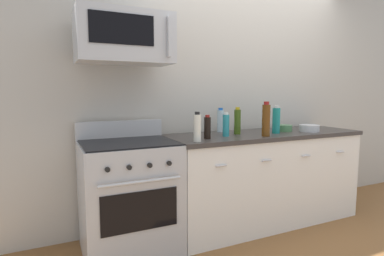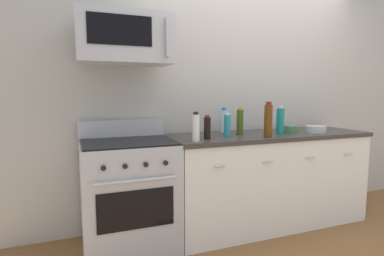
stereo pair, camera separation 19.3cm
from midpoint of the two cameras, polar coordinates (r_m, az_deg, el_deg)
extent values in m
plane|color=brown|center=(3.41, 11.22, -16.33)|extent=(6.13, 6.13, 0.00)
cube|color=#B7B2A8|center=(3.49, 7.70, 6.98)|extent=(5.11, 0.10, 2.70)
cube|color=white|center=(3.27, 11.40, -9.21)|extent=(1.99, 0.62, 0.88)
cube|color=#383330|center=(3.18, 11.58, -1.20)|extent=(2.02, 0.65, 0.04)
cube|color=black|center=(3.19, 14.36, -17.11)|extent=(1.99, 0.02, 0.10)
cylinder|color=silver|center=(2.57, 3.24, -6.94)|extent=(0.10, 0.02, 0.02)
cylinder|color=silver|center=(2.82, 11.63, -5.87)|extent=(0.10, 0.02, 0.02)
cylinder|color=silver|center=(3.11, 18.52, -4.89)|extent=(0.10, 0.02, 0.02)
cylinder|color=silver|center=(3.45, 24.13, -4.04)|extent=(0.10, 0.02, 0.02)
cube|color=#B7BABF|center=(2.71, -13.44, -12.26)|extent=(0.76, 0.64, 0.91)
cube|color=black|center=(2.41, -11.81, -14.73)|extent=(0.58, 0.01, 0.30)
cylinder|color=#B7BABF|center=(2.31, -11.76, -9.68)|extent=(0.61, 0.02, 0.02)
cube|color=#B7BABF|center=(2.87, -14.91, -0.28)|extent=(0.76, 0.06, 0.16)
cube|color=black|center=(2.60, -13.71, -2.59)|extent=(0.73, 0.61, 0.01)
cylinder|color=black|center=(2.27, -17.62, -7.31)|extent=(0.04, 0.02, 0.04)
cylinder|color=black|center=(2.29, -13.83, -7.04)|extent=(0.04, 0.02, 0.04)
cylinder|color=black|center=(2.32, -10.13, -6.76)|extent=(0.04, 0.02, 0.04)
cylinder|color=black|center=(2.37, -6.55, -6.46)|extent=(0.04, 0.02, 0.04)
cube|color=#B7BABF|center=(2.65, -14.44, 15.66)|extent=(0.74, 0.40, 0.40)
cube|color=black|center=(2.45, -14.96, 17.18)|extent=(0.48, 0.01, 0.22)
cube|color=#B7BABF|center=(2.52, -6.50, 16.32)|extent=(0.02, 0.04, 0.30)
cylinder|color=teal|center=(2.85, 4.31, 0.45)|extent=(0.06, 0.06, 0.20)
cylinder|color=white|center=(2.84, 4.33, 2.64)|extent=(0.04, 0.04, 0.02)
cylinder|color=silver|center=(3.15, 3.50, 1.26)|extent=(0.07, 0.07, 0.22)
cylinder|color=blue|center=(3.14, 3.52, 3.49)|extent=(0.04, 0.04, 0.02)
cylinder|color=silver|center=(2.53, -1.22, -0.03)|extent=(0.06, 0.06, 0.22)
cylinder|color=black|center=(2.52, -1.23, 2.73)|extent=(0.04, 0.04, 0.02)
cylinder|color=black|center=(2.68, 0.79, -0.01)|extent=(0.06, 0.06, 0.19)
cylinder|color=maroon|center=(2.67, 0.79, 2.20)|extent=(0.04, 0.04, 0.02)
cylinder|color=#385114|center=(3.00, 6.50, 1.10)|extent=(0.06, 0.06, 0.24)
cylinder|color=#B29919|center=(2.99, 6.54, 3.58)|extent=(0.04, 0.04, 0.02)
cylinder|color=#59330F|center=(2.89, 11.57, 1.33)|extent=(0.07, 0.07, 0.29)
cylinder|color=maroon|center=(2.88, 11.64, 4.48)|extent=(0.05, 0.05, 0.03)
cylinder|color=#197F7A|center=(3.13, 13.48, 1.31)|extent=(0.08, 0.08, 0.25)
cylinder|color=beige|center=(3.12, 13.55, 3.81)|extent=(0.05, 0.05, 0.02)
cylinder|color=#477A4C|center=(3.32, 15.06, -0.04)|extent=(0.15, 0.15, 0.07)
torus|color=#477A4C|center=(3.32, 15.07, 0.46)|extent=(0.15, 0.15, 0.01)
cylinder|color=#477A4C|center=(3.32, 15.04, -0.52)|extent=(0.08, 0.08, 0.01)
cylinder|color=#B2B5BA|center=(3.38, 19.16, -0.04)|extent=(0.20, 0.20, 0.07)
torus|color=#B2B5BA|center=(3.38, 19.18, 0.45)|extent=(0.20, 0.20, 0.01)
cylinder|color=#B2B5BA|center=(3.38, 19.14, -0.53)|extent=(0.11, 0.11, 0.01)
camera|label=1|loc=(0.10, -92.04, -0.24)|focal=29.11mm
camera|label=2|loc=(0.10, 87.96, 0.24)|focal=29.11mm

